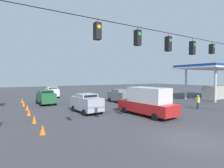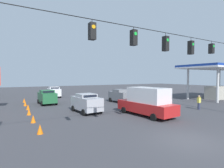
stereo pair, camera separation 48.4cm
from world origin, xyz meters
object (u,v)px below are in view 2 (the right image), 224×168
at_px(sedan_green_withflow_far, 47,97).
at_px(box_truck_red_crossing_near, 147,102).
at_px(traffic_cone_nearest, 40,129).
at_px(traffic_cone_second, 33,119).
at_px(pedestrian, 199,102).
at_px(sedan_grey_oncoming_far, 120,96).
at_px(traffic_cone_third, 29,112).
at_px(sedan_silver_withflow_mid, 86,103).
at_px(traffic_cone_farthest, 24,100).
at_px(overhead_signal_span, 165,60).
at_px(sedan_white_withflow_deep, 54,92).
at_px(gas_station, 219,75).
at_px(traffic_cone_fourth, 28,107).
at_px(traffic_cone_fifth, 25,103).

distance_m(sedan_green_withflow_far, box_truck_red_crossing_near, 14.44).
bearing_deg(traffic_cone_nearest, traffic_cone_second, -88.96).
distance_m(traffic_cone_second, pedestrian, 17.65).
relative_size(sedan_green_withflow_far, traffic_cone_nearest, 6.33).
distance_m(sedan_grey_oncoming_far, traffic_cone_third, 12.90).
relative_size(sedan_silver_withflow_mid, traffic_cone_third, 6.57).
xyz_separation_m(traffic_cone_nearest, traffic_cone_second, (0.06, -3.34, 0.00)).
height_order(sedan_grey_oncoming_far, sedan_silver_withflow_mid, sedan_silver_withflow_mid).
relative_size(traffic_cone_third, pedestrian, 0.39).
bearing_deg(traffic_cone_second, traffic_cone_farthest, -90.73).
bearing_deg(overhead_signal_span, traffic_cone_nearest, -28.05).
distance_m(sedan_white_withflow_deep, gas_station, 29.88).
height_order(sedan_grey_oncoming_far, sedan_green_withflow_far, sedan_green_withflow_far).
xyz_separation_m(sedan_grey_oncoming_far, traffic_cone_fourth, (12.40, -0.34, -0.69)).
relative_size(traffic_cone_nearest, traffic_cone_fifth, 1.00).
bearing_deg(traffic_cone_fifth, traffic_cone_nearest, 89.99).
bearing_deg(gas_station, traffic_cone_third, -4.26).
xyz_separation_m(sedan_white_withflow_deep, traffic_cone_fifth, (5.50, 8.67, -0.70)).
bearing_deg(traffic_cone_fifth, sedan_white_withflow_deep, -122.38).
xyz_separation_m(sedan_grey_oncoming_far, sedan_white_withflow_deep, (6.98, -12.23, 0.01)).
distance_m(traffic_cone_third, traffic_cone_farthest, 9.89).
relative_size(sedan_white_withflow_deep, traffic_cone_fourth, 7.22).
distance_m(box_truck_red_crossing_near, traffic_cone_second, 10.36).
bearing_deg(traffic_cone_second, gas_station, -177.70).
height_order(sedan_green_withflow_far, sedan_white_withflow_deep, sedan_green_withflow_far).
bearing_deg(gas_station, sedan_grey_oncoming_far, -16.27).
xyz_separation_m(sedan_grey_oncoming_far, box_truck_red_crossing_near, (2.57, 8.82, 0.35)).
relative_size(sedan_green_withflow_far, pedestrian, 2.46).
distance_m(traffic_cone_second, traffic_cone_fifth, 9.77).
height_order(traffic_cone_second, traffic_cone_fifth, same).
bearing_deg(overhead_signal_span, traffic_cone_farthest, -70.56).
height_order(sedan_silver_withflow_mid, traffic_cone_second, sedan_silver_withflow_mid).
height_order(sedan_green_withflow_far, pedestrian, sedan_green_withflow_far).
bearing_deg(traffic_cone_second, box_truck_red_crossing_near, 165.34).
bearing_deg(traffic_cone_farthest, sedan_silver_withflow_mid, 114.57).
bearing_deg(sedan_green_withflow_far, traffic_cone_third, 66.30).
relative_size(sedan_grey_oncoming_far, traffic_cone_fourth, 6.16).
relative_size(traffic_cone_second, traffic_cone_fourth, 1.00).
bearing_deg(traffic_cone_nearest, sedan_green_withflow_far, -101.80).
bearing_deg(traffic_cone_fifth, traffic_cone_second, 89.63).
distance_m(overhead_signal_span, sedan_grey_oncoming_far, 14.93).
xyz_separation_m(traffic_cone_fourth, traffic_cone_fifth, (0.08, -3.22, 0.00)).
height_order(sedan_white_withflow_deep, gas_station, gas_station).
bearing_deg(sedan_green_withflow_far, sedan_silver_withflow_mid, 107.63).
xyz_separation_m(overhead_signal_span, traffic_cone_fifth, (7.37, -17.04, -4.57)).
bearing_deg(traffic_cone_fifth, overhead_signal_span, 113.38).
bearing_deg(sedan_grey_oncoming_far, sedan_green_withflow_far, -21.00).
xyz_separation_m(sedan_white_withflow_deep, sedan_silver_withflow_mid, (0.14, 16.63, 0.02)).
distance_m(traffic_cone_farthest, gas_station, 32.19).
height_order(overhead_signal_span, pedestrian, overhead_signal_span).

